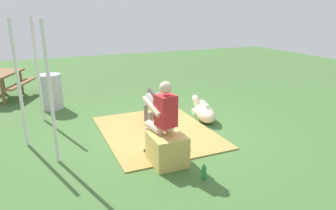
{
  "coord_description": "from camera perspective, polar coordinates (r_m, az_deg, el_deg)",
  "views": [
    {
      "loc": [
        -5.39,
        2.42,
        2.45
      ],
      "look_at": [
        0.15,
        -0.01,
        0.55
      ],
      "focal_mm": 32.36,
      "sensor_mm": 36.0,
      "label": 1
    }
  ],
  "objects": [
    {
      "name": "tent_pole_left",
      "position": [
        5.15,
        -21.26,
        1.79
      ],
      "size": [
        0.06,
        0.06,
        2.33
      ],
      "primitive_type": "cylinder",
      "color": "silver",
      "rests_on": "ground"
    },
    {
      "name": "person_seated",
      "position": [
        4.99,
        -1.16,
        -2.17
      ],
      "size": [
        0.7,
        0.49,
        1.39
      ],
      "color": "beige",
      "rests_on": "ground"
    },
    {
      "name": "hay_patch",
      "position": [
        6.39,
        -2.15,
        -5.02
      ],
      "size": [
        2.77,
        2.17,
        0.02
      ],
      "primitive_type": "cube",
      "color": "#AD8C47",
      "rests_on": "ground"
    },
    {
      "name": "pony_lying",
      "position": [
        7.1,
        6.72,
        -1.27
      ],
      "size": [
        1.36,
        0.57,
        0.42
      ],
      "color": "beige",
      "rests_on": "ground"
    },
    {
      "name": "tent_pole_right",
      "position": [
        7.36,
        -23.34,
        5.96
      ],
      "size": [
        0.06,
        0.06,
        2.33
      ],
      "primitive_type": "cylinder",
      "color": "silver",
      "rests_on": "ground"
    },
    {
      "name": "water_barrel",
      "position": [
        8.34,
        -21.17,
        2.36
      ],
      "size": [
        0.56,
        0.56,
        0.91
      ],
      "primitive_type": "cylinder",
      "color": "#B2B2B7",
      "rests_on": "ground"
    },
    {
      "name": "pony_standing",
      "position": [
        6.49,
        -2.84,
        0.53
      ],
      "size": [
        1.34,
        0.46,
        0.93
      ],
      "color": "slate",
      "rests_on": "ground"
    },
    {
      "name": "ground_plane",
      "position": [
        6.4,
        0.44,
        -5.1
      ],
      "size": [
        24.0,
        24.0,
        0.0
      ],
      "primitive_type": "plane",
      "color": "#426B33"
    },
    {
      "name": "tent_pole_mid",
      "position": [
        6.03,
        -26.27,
        3.33
      ],
      "size": [
        0.06,
        0.06,
        2.33
      ],
      "primitive_type": "cylinder",
      "color": "silver",
      "rests_on": "ground"
    },
    {
      "name": "hay_bale",
      "position": [
        5.06,
        -0.19,
        -8.29
      ],
      "size": [
        0.62,
        0.55,
        0.51
      ],
      "primitive_type": "cube",
      "color": "tan",
      "rests_on": "ground"
    },
    {
      "name": "soda_bottle",
      "position": [
        4.69,
        6.78,
        -12.34
      ],
      "size": [
        0.07,
        0.07,
        0.27
      ],
      "color": "#268C3F",
      "rests_on": "ground"
    },
    {
      "name": "picnic_bench",
      "position": [
        9.87,
        -28.87,
        4.3
      ],
      "size": [
        1.89,
        1.79,
        0.75
      ],
      "color": "brown",
      "rests_on": "ground"
    }
  ]
}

